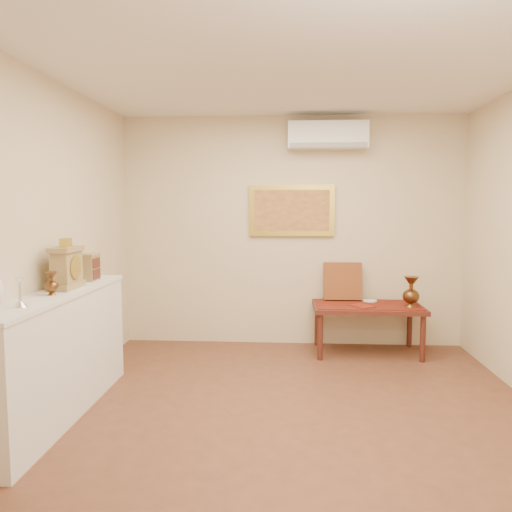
# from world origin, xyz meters

# --- Properties ---
(floor) EXTENTS (4.50, 4.50, 0.00)m
(floor) POSITION_xyz_m (0.00, 0.00, 0.00)
(floor) COLOR brown
(floor) RESTS_ON ground
(ceiling) EXTENTS (4.50, 4.50, 0.00)m
(ceiling) POSITION_xyz_m (0.00, 0.00, 2.70)
(ceiling) COLOR silver
(ceiling) RESTS_ON ground
(wall_back) EXTENTS (4.00, 0.02, 2.70)m
(wall_back) POSITION_xyz_m (0.00, 2.25, 1.35)
(wall_back) COLOR beige
(wall_back) RESTS_ON ground
(wall_front) EXTENTS (4.00, 0.02, 2.70)m
(wall_front) POSITION_xyz_m (0.00, -2.25, 1.35)
(wall_front) COLOR beige
(wall_front) RESTS_ON ground
(wall_left) EXTENTS (0.02, 4.50, 2.70)m
(wall_left) POSITION_xyz_m (-2.00, 0.00, 1.35)
(wall_left) COLOR beige
(wall_left) RESTS_ON ground
(candlestick) EXTENTS (0.09, 0.09, 0.19)m
(candlestick) POSITION_xyz_m (-1.80, -0.55, 1.08)
(candlestick) COLOR silver
(candlestick) RESTS_ON display_ledge
(brass_urn_small) EXTENTS (0.10, 0.10, 0.23)m
(brass_urn_small) POSITION_xyz_m (-1.81, -0.10, 1.09)
(brass_urn_small) COLOR brown
(brass_urn_small) RESTS_ON display_ledge
(table_cloth) EXTENTS (1.14, 0.59, 0.01)m
(table_cloth) POSITION_xyz_m (0.85, 1.88, 0.55)
(table_cloth) COLOR maroon
(table_cloth) RESTS_ON low_table
(brass_urn_tall) EXTENTS (0.18, 0.18, 0.40)m
(brass_urn_tall) POSITION_xyz_m (1.30, 1.77, 0.76)
(brass_urn_tall) COLOR brown
(brass_urn_tall) RESTS_ON table_cloth
(plate) EXTENTS (0.16, 0.16, 0.01)m
(plate) POSITION_xyz_m (0.90, 2.06, 0.56)
(plate) COLOR white
(plate) RESTS_ON table_cloth
(menu) EXTENTS (0.29, 0.31, 0.01)m
(menu) POSITION_xyz_m (0.77, 1.74, 0.56)
(menu) COLOR maroon
(menu) RESTS_ON table_cloth
(cushion) EXTENTS (0.44, 0.19, 0.45)m
(cushion) POSITION_xyz_m (0.60, 2.14, 0.78)
(cushion) COLOR #5F1813
(cushion) RESTS_ON table_cloth
(display_ledge) EXTENTS (0.37, 2.02, 0.98)m
(display_ledge) POSITION_xyz_m (-1.82, 0.00, 0.49)
(display_ledge) COLOR silver
(display_ledge) RESTS_ON floor
(mantel_clock) EXTENTS (0.17, 0.36, 0.41)m
(mantel_clock) POSITION_xyz_m (-1.82, 0.20, 1.15)
(mantel_clock) COLOR #A08552
(mantel_clock) RESTS_ON display_ledge
(wooden_chest) EXTENTS (0.16, 0.21, 0.24)m
(wooden_chest) POSITION_xyz_m (-1.83, 0.65, 1.10)
(wooden_chest) COLOR #A08552
(wooden_chest) RESTS_ON display_ledge
(low_table) EXTENTS (1.20, 0.70, 0.55)m
(low_table) POSITION_xyz_m (0.85, 1.88, 0.48)
(low_table) COLOR #512018
(low_table) RESTS_ON floor
(painting) EXTENTS (1.00, 0.06, 0.60)m
(painting) POSITION_xyz_m (0.00, 2.22, 1.60)
(painting) COLOR gold
(painting) RESTS_ON wall_back
(ac_unit) EXTENTS (0.90, 0.25, 0.30)m
(ac_unit) POSITION_xyz_m (0.40, 2.12, 2.45)
(ac_unit) COLOR white
(ac_unit) RESTS_ON wall_back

